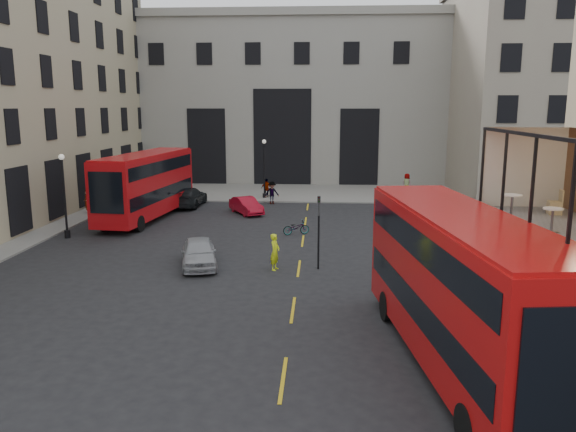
# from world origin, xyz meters

# --- Properties ---
(ground) EXTENTS (140.00, 140.00, 0.00)m
(ground) POSITION_xyz_m (0.00, 0.00, 0.00)
(ground) COLOR black
(ground) RESTS_ON ground
(host_frontage) EXTENTS (3.00, 11.00, 4.50)m
(host_frontage) POSITION_xyz_m (6.50, 0.00, 2.25)
(host_frontage) COLOR tan
(host_frontage) RESTS_ON ground
(gateway) EXTENTS (35.00, 10.60, 18.00)m
(gateway) POSITION_xyz_m (-5.00, 47.99, 9.39)
(gateway) COLOR gray
(gateway) RESTS_ON ground
(building_right) EXTENTS (16.60, 18.60, 20.00)m
(building_right) POSITION_xyz_m (20.00, 39.97, 10.39)
(building_right) COLOR gray
(building_right) RESTS_ON ground
(pavement_far) EXTENTS (40.00, 12.00, 0.12)m
(pavement_far) POSITION_xyz_m (-6.00, 38.00, 0.06)
(pavement_far) COLOR slate
(pavement_far) RESTS_ON ground
(traffic_light_near) EXTENTS (0.16, 0.20, 3.80)m
(traffic_light_near) POSITION_xyz_m (-1.00, 12.00, 2.42)
(traffic_light_near) COLOR black
(traffic_light_near) RESTS_ON ground
(traffic_light_far) EXTENTS (0.16, 0.20, 3.80)m
(traffic_light_far) POSITION_xyz_m (-15.00, 28.00, 2.42)
(traffic_light_far) COLOR black
(traffic_light_far) RESTS_ON ground
(street_lamp_a) EXTENTS (0.36, 0.36, 5.33)m
(street_lamp_a) POSITION_xyz_m (-17.00, 18.00, 2.39)
(street_lamp_a) COLOR black
(street_lamp_a) RESTS_ON ground
(street_lamp_b) EXTENTS (0.36, 0.36, 5.33)m
(street_lamp_b) POSITION_xyz_m (-6.00, 34.00, 2.39)
(street_lamp_b) COLOR black
(street_lamp_b) RESTS_ON ground
(bus_near) EXTENTS (4.38, 12.83, 5.02)m
(bus_near) POSITION_xyz_m (3.50, 1.26, 2.82)
(bus_near) COLOR #A90B0C
(bus_near) RESTS_ON ground
(bus_far) EXTENTS (4.09, 12.43, 4.87)m
(bus_far) POSITION_xyz_m (-13.75, 24.36, 2.73)
(bus_far) COLOR #B10C10
(bus_far) RESTS_ON ground
(car_a) EXTENTS (2.70, 4.64, 1.48)m
(car_a) POSITION_xyz_m (-7.23, 12.11, 0.74)
(car_a) COLOR #9B9DA3
(car_a) RESTS_ON ground
(car_b) EXTENTS (3.21, 4.09, 1.30)m
(car_b) POSITION_xyz_m (-6.70, 26.76, 0.65)
(car_b) COLOR #A30A1C
(car_b) RESTS_ON ground
(car_c) EXTENTS (2.38, 5.58, 1.60)m
(car_c) POSITION_xyz_m (-11.97, 29.73, 0.80)
(car_c) COLOR black
(car_c) RESTS_ON ground
(bicycle) EXTENTS (1.86, 1.20, 0.92)m
(bicycle) POSITION_xyz_m (-2.49, 19.80, 0.46)
(bicycle) COLOR gray
(bicycle) RESTS_ON ground
(cyclist) EXTENTS (0.63, 0.79, 1.88)m
(cyclist) POSITION_xyz_m (-3.21, 11.71, 0.94)
(cyclist) COLOR #E1F91A
(cyclist) RESTS_ON ground
(pedestrian_a) EXTENTS (0.91, 0.82, 1.54)m
(pedestrian_a) POSITION_xyz_m (-14.24, 26.13, 0.77)
(pedestrian_a) COLOR gray
(pedestrian_a) RESTS_ON ground
(pedestrian_b) EXTENTS (1.43, 1.14, 1.93)m
(pedestrian_b) POSITION_xyz_m (-5.09, 31.33, 0.97)
(pedestrian_b) COLOR gray
(pedestrian_b) RESTS_ON ground
(pedestrian_c) EXTENTS (1.07, 0.49, 1.80)m
(pedestrian_c) POSITION_xyz_m (-5.82, 34.19, 0.90)
(pedestrian_c) COLOR gray
(pedestrian_c) RESTS_ON ground
(pedestrian_d) EXTENTS (1.11, 1.08, 1.92)m
(pedestrian_d) POSITION_xyz_m (7.29, 37.96, 0.96)
(pedestrian_d) COLOR gray
(pedestrian_d) RESTS_ON ground
(pedestrian_e) EXTENTS (0.66, 0.81, 1.91)m
(pedestrian_e) POSITION_xyz_m (-19.00, 25.89, 0.96)
(pedestrian_e) COLOR gray
(pedestrian_e) RESTS_ON ground
(cafe_table_mid) EXTENTS (0.57, 0.57, 0.71)m
(cafe_table_mid) POSITION_xyz_m (5.91, 0.70, 5.07)
(cafe_table_mid) COLOR silver
(cafe_table_mid) RESTS_ON cafe_floor
(cafe_table_far) EXTENTS (0.62, 0.62, 0.77)m
(cafe_table_far) POSITION_xyz_m (5.43, 2.84, 5.11)
(cafe_table_far) COLOR white
(cafe_table_far) RESTS_ON cafe_floor
(cafe_chair_d) EXTENTS (0.46, 0.46, 0.85)m
(cafe_chair_d) POSITION_xyz_m (7.11, 3.52, 4.86)
(cafe_chair_d) COLOR tan
(cafe_chair_d) RESTS_ON cafe_floor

